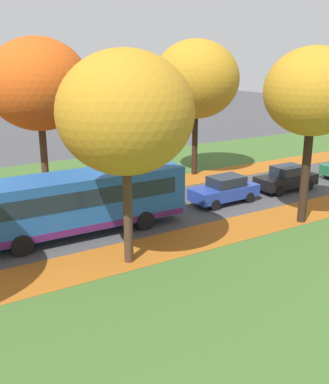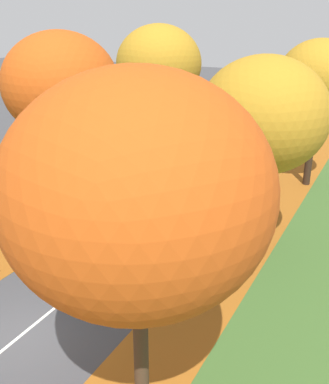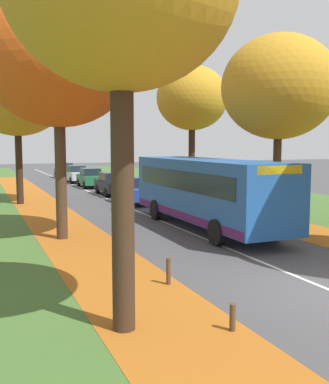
{
  "view_description": "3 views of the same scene",
  "coord_description": "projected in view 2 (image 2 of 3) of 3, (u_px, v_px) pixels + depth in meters",
  "views": [
    {
      "loc": [
        20.84,
        1.54,
        8.35
      ],
      "look_at": [
        2.03,
        13.03,
        1.7
      ],
      "focal_mm": 42.0,
      "sensor_mm": 36.0,
      "label": 1
    },
    {
      "loc": [
        10.04,
        -8.69,
        10.13
      ],
      "look_at": [
        0.74,
        9.06,
        2.18
      ],
      "focal_mm": 42.0,
      "sensor_mm": 36.0,
      "label": 2
    },
    {
      "loc": [
        -8.02,
        -8.19,
        3.61
      ],
      "look_at": [
        -0.17,
        10.46,
        1.47
      ],
      "focal_mm": 42.0,
      "sensor_mm": 36.0,
      "label": 3
    }
  ],
  "objects": [
    {
      "name": "tree_left_mid",
      "position": [
        159.0,
        64.0,
        31.81
      ],
      "size": [
        6.06,
        6.06,
        9.58
      ],
      "color": "black",
      "rests_on": "ground"
    },
    {
      "name": "car_silver_fourth_in_line",
      "position": [
        289.0,
        118.0,
        43.12
      ],
      "size": [
        1.87,
        4.24,
        1.62
      ],
      "color": "#B7BABF",
      "rests_on": "ground"
    },
    {
      "name": "bollard_third",
      "position": [
        46.0,
        239.0,
        21.05
      ],
      "size": [
        0.12,
        0.12,
        0.63
      ],
      "primitive_type": "cylinder",
      "color": "#4C3823",
      "rests_on": "ground"
    },
    {
      "name": "tree_right_near",
      "position": [
        263.0,
        116.0,
        18.39
      ],
      "size": [
        5.39,
        5.39,
        8.7
      ],
      "color": "#422D1E",
      "rests_on": "ground"
    },
    {
      "name": "car_black_following",
      "position": [
        254.0,
        149.0,
        33.38
      ],
      "size": [
        1.84,
        4.23,
        1.62
      ],
      "color": "black",
      "rests_on": "ground"
    },
    {
      "name": "grass_verge_left",
      "position": [
        118.0,
        151.0,
        35.66
      ],
      "size": [
        12.0,
        90.0,
        0.01
      ],
      "primitive_type": "cube",
      "color": "#3D6028",
      "rests_on": "ground"
    },
    {
      "name": "car_grey_trailing",
      "position": [
        304.0,
        107.0,
        48.33
      ],
      "size": [
        1.8,
        4.21,
        1.62
      ],
      "color": "slate",
      "rests_on": "ground"
    },
    {
      "name": "tree_right_nearest",
      "position": [
        137.0,
        193.0,
        9.78
      ],
      "size": [
        6.06,
        6.06,
        9.24
      ],
      "color": "#422D1E",
      "rests_on": "ground"
    },
    {
      "name": "car_green_third_in_line",
      "position": [
        276.0,
        130.0,
        38.63
      ],
      "size": [
        1.87,
        4.25,
        1.62
      ],
      "color": "#1E6038",
      "rests_on": "ground"
    },
    {
      "name": "car_blue_lead",
      "position": [
        230.0,
        168.0,
        29.21
      ],
      "size": [
        1.86,
        4.24,
        1.62
      ],
      "color": "#233D9E",
      "rests_on": "ground"
    },
    {
      "name": "tree_right_mid",
      "position": [
        319.0,
        77.0,
        26.27
      ],
      "size": [
        4.8,
        4.8,
        8.9
      ],
      "color": "black",
      "rests_on": "ground"
    },
    {
      "name": "road_centre_line",
      "position": [
        227.0,
        168.0,
        31.69
      ],
      "size": [
        0.12,
        80.0,
        0.01
      ],
      "primitive_type": "cube",
      "color": "silver",
      "rests_on": "ground"
    },
    {
      "name": "ground_plane",
      "position": [
        22.0,
        335.0,
        15.23
      ],
      "size": [
        160.0,
        160.0,
        0.0
      ],
      "primitive_type": "plane",
      "color": "#424244"
    },
    {
      "name": "leaf_litter_left",
      "position": [
        127.0,
        184.0,
        28.74
      ],
      "size": [
        2.8,
        60.0,
        0.0
      ],
      "primitive_type": "cube",
      "color": "#9E5619",
      "rests_on": "grass_verge_left"
    },
    {
      "name": "tree_left_near",
      "position": [
        61.0,
        85.0,
        22.3
      ],
      "size": [
        5.81,
        5.81,
        9.48
      ],
      "color": "#422D1E",
      "rests_on": "ground"
    },
    {
      "name": "bus",
      "position": [
        169.0,
        204.0,
        21.42
      ],
      "size": [
        2.76,
        10.43,
        2.98
      ],
      "color": "#1E5199",
      "rests_on": "ground"
    },
    {
      "name": "leaf_litter_right",
      "position": [
        268.0,
        211.0,
        24.77
      ],
      "size": [
        2.8,
        60.0,
        0.0
      ],
      "primitive_type": "cube",
      "color": "#9E5619",
      "rests_on": "grass_verge_right"
    }
  ]
}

